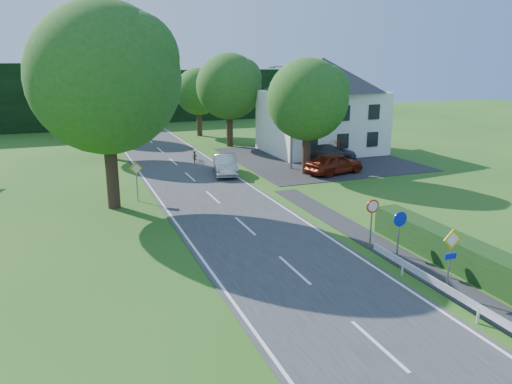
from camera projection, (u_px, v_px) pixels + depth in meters
name	position (u px, v px, depth m)	size (l,w,h in m)	color
road	(233.00, 215.00, 27.77)	(7.00, 80.00, 0.04)	#313233
parking_pad	(316.00, 159.00, 43.65)	(14.00, 16.00, 0.04)	#252427
line_edge_left	(175.00, 222.00, 26.63)	(0.12, 80.00, 0.01)	white
line_edge_right	(286.00, 209.00, 28.88)	(0.12, 80.00, 0.01)	white
line_centre	(233.00, 215.00, 27.76)	(0.12, 80.00, 0.01)	white
tree_main	(107.00, 108.00, 27.81)	(9.40, 9.40, 11.64)	#1F5419
tree_left_far	(104.00, 109.00, 42.98)	(7.00, 7.00, 8.58)	#1F5419
tree_right_far	(229.00, 100.00, 48.87)	(7.40, 7.40, 9.09)	#1F5419
tree_left_back	(100.00, 101.00, 54.05)	(6.60, 6.60, 8.07)	#1F5419
tree_right_back	(199.00, 102.00, 55.94)	(6.20, 6.20, 7.56)	#1F5419
tree_right_mid	(307.00, 117.00, 36.82)	(7.00, 7.00, 8.58)	#1F5419
treeline_right	(184.00, 95.00, 71.14)	(30.00, 5.00, 7.00)	black
house_white	(322.00, 104.00, 45.91)	(10.60, 8.40, 8.60)	white
streetlight	(290.00, 113.00, 38.43)	(2.03, 0.18, 8.00)	slate
sign_priority_right	(451.00, 250.00, 17.95)	(0.78, 0.09, 2.59)	slate
sign_roundabout	(399.00, 228.00, 20.69)	(0.64, 0.08, 2.37)	slate
sign_speed_limit	(372.00, 212.00, 22.46)	(0.64, 0.11, 2.37)	slate
sign_priority_left	(136.00, 174.00, 30.26)	(0.78, 0.09, 2.44)	slate
moving_car	(225.00, 165.00, 37.47)	(1.57, 4.49, 1.48)	#B4B5B9
motorcycle	(195.00, 155.00, 42.38)	(0.69, 1.97, 1.04)	black
parked_car_red	(335.00, 163.00, 37.64)	(1.90, 4.71, 1.61)	maroon
parked_car_silver_a	(311.00, 149.00, 44.12)	(1.55, 4.45, 1.47)	#A1A1A6
parked_car_grey	(328.00, 152.00, 42.77)	(1.97, 4.83, 1.40)	#424246
parasol	(339.00, 150.00, 42.23)	(2.03, 2.07, 1.86)	red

